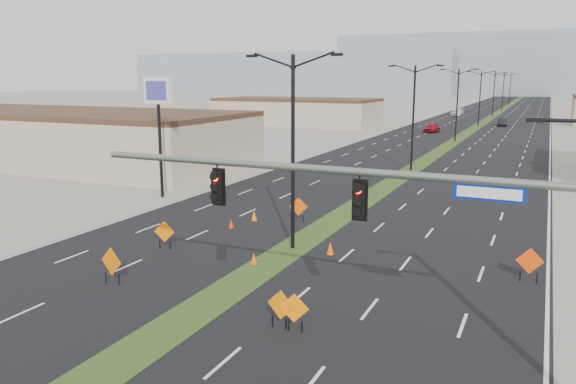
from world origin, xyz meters
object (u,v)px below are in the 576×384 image
at_px(streetlight_2, 457,103).
at_px(car_far, 457,112).
at_px(construction_sign_1, 111,263).
at_px(construction_sign_5, 530,262).
at_px(streetlight_3, 480,97).
at_px(cone_1, 254,259).
at_px(construction_sign_0, 164,233).
at_px(construction_sign_2, 298,207).
at_px(streetlight_6, 510,89).
at_px(construction_sign_3, 294,310).
at_px(streetlight_1, 413,114).
at_px(car_mid, 502,122).
at_px(streetlight_0, 293,147).
at_px(cone_3, 254,216).
at_px(construction_sign_4, 281,306).
at_px(car_left, 432,128).
at_px(cone_0, 231,224).
at_px(streetlight_4, 494,93).
at_px(signal_mast, 420,221).
at_px(cone_2, 330,248).
at_px(pole_sign_west, 158,100).
at_px(streetlight_5, 503,90).

xyz_separation_m(streetlight_2, car_far, (-7.67, 55.11, -4.60)).
xyz_separation_m(construction_sign_1, construction_sign_5, (16.50, 7.92, -0.07)).
xyz_separation_m(streetlight_3, cone_1, (-0.62, -87.19, -5.12)).
relative_size(construction_sign_0, construction_sign_1, 0.90).
relative_size(car_far, construction_sign_2, 3.65).
bearing_deg(construction_sign_1, streetlight_6, 97.72).
relative_size(streetlight_2, construction_sign_3, 7.00).
bearing_deg(streetlight_1, car_mid, 86.06).
bearing_deg(construction_sign_2, construction_sign_3, -81.67).
bearing_deg(streetlight_0, cone_3, 136.81).
bearing_deg(construction_sign_1, streetlight_3, 96.24).
bearing_deg(car_mid, streetlight_3, -159.65).
distance_m(construction_sign_2, cone_1, 8.63).
bearing_deg(construction_sign_4, car_left, 104.83).
relative_size(streetlight_3, cone_0, 18.04).
bearing_deg(streetlight_0, streetlight_4, 90.00).
relative_size(streetlight_6, car_left, 2.29).
xyz_separation_m(signal_mast, car_far, (-16.23, 121.12, -3.97)).
bearing_deg(cone_1, streetlight_1, 88.87).
xyz_separation_m(streetlight_3, construction_sign_1, (-5.00, -92.08, -4.43)).
distance_m(construction_sign_4, cone_0, 14.14).
relative_size(streetlight_2, construction_sign_2, 6.45).
bearing_deg(streetlight_4, cone_2, -88.90).
distance_m(construction_sign_3, construction_sign_4, 0.52).
distance_m(construction_sign_1, construction_sign_2, 13.71).
xyz_separation_m(streetlight_3, construction_sign_5, (11.50, -84.16, -4.50)).
bearing_deg(pole_sign_west, construction_sign_4, -27.70).
height_order(streetlight_0, streetlight_2, same).
distance_m(streetlight_6, cone_0, 165.96).
distance_m(streetlight_3, construction_sign_2, 78.85).
bearing_deg(cone_3, cone_2, -33.41).
bearing_deg(car_left, pole_sign_west, -91.11).
bearing_deg(construction_sign_4, streetlight_0, 119.81).
height_order(streetlight_3, cone_2, streetlight_3).
bearing_deg(construction_sign_1, construction_sign_4, 3.21).
bearing_deg(cone_2, construction_sign_3, -77.61).
bearing_deg(cone_3, streetlight_3, 86.66).
height_order(car_left, construction_sign_1, construction_sign_1).
xyz_separation_m(car_mid, cone_1, (-4.62, -89.24, -0.41)).
xyz_separation_m(streetlight_0, cone_3, (-4.64, 4.36, -5.10)).
bearing_deg(construction_sign_5, car_far, 92.38).
relative_size(construction_sign_0, cone_3, 2.38).
height_order(signal_mast, streetlight_5, streetlight_5).
height_order(construction_sign_1, cone_3, construction_sign_1).
bearing_deg(cone_0, cone_2, -17.88).
relative_size(streetlight_3, car_left, 2.29).
distance_m(streetlight_2, construction_sign_4, 65.26).
height_order(construction_sign_4, cone_2, construction_sign_4).
xyz_separation_m(streetlight_6, cone_2, (2.16, -168.13, -5.09)).
relative_size(construction_sign_1, construction_sign_4, 1.14).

